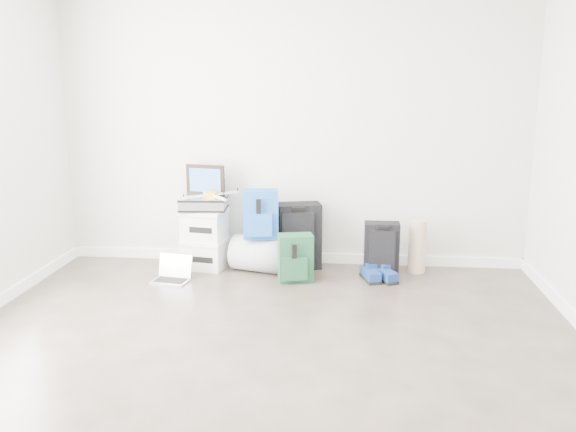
# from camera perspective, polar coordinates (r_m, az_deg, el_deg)

# --- Properties ---
(ground) EXTENTS (5.00, 5.00, 0.00)m
(ground) POSITION_cam_1_polar(r_m,az_deg,el_deg) (3.84, -3.05, -15.29)
(ground) COLOR #312C24
(ground) RESTS_ON ground
(room_envelope) EXTENTS (4.52, 5.02, 2.71)m
(room_envelope) POSITION_cam_1_polar(r_m,az_deg,el_deg) (3.40, -3.35, 11.39)
(room_envelope) COLOR silver
(room_envelope) RESTS_ON ground
(boxes_stack) EXTENTS (0.45, 0.39, 0.58)m
(boxes_stack) POSITION_cam_1_polar(r_m,az_deg,el_deg) (5.92, -7.80, -2.12)
(boxes_stack) COLOR silver
(boxes_stack) RESTS_ON ground
(briefcase) EXTENTS (0.45, 0.34, 0.12)m
(briefcase) POSITION_cam_1_polar(r_m,az_deg,el_deg) (5.84, -7.90, 1.18)
(briefcase) COLOR #B2B2B7
(briefcase) RESTS_ON boxes_stack
(painting) EXTENTS (0.39, 0.10, 0.29)m
(painting) POSITION_cam_1_polar(r_m,az_deg,el_deg) (5.90, -7.75, 3.36)
(painting) COLOR black
(painting) RESTS_ON briefcase
(drone) EXTENTS (0.47, 0.47, 0.05)m
(drone) POSITION_cam_1_polar(r_m,az_deg,el_deg) (5.79, -7.20, 1.98)
(drone) COLOR gold
(drone) RESTS_ON briefcase
(duffel_bag) EXTENTS (0.62, 0.48, 0.34)m
(duffel_bag) POSITION_cam_1_polar(r_m,az_deg,el_deg) (5.80, -2.51, -3.59)
(duffel_bag) COLOR #9A9CA3
(duffel_bag) RESTS_ON ground
(blue_backpack) EXTENTS (0.35, 0.28, 0.45)m
(blue_backpack) POSITION_cam_1_polar(r_m,az_deg,el_deg) (5.67, -2.59, 0.08)
(blue_backpack) COLOR #1A50A9
(blue_backpack) RESTS_ON duffel_bag
(large_suitcase) EXTENTS (0.45, 0.35, 0.63)m
(large_suitcase) POSITION_cam_1_polar(r_m,az_deg,el_deg) (5.87, 1.02, -1.88)
(large_suitcase) COLOR black
(large_suitcase) RESTS_ON ground
(green_backpack) EXTENTS (0.34, 0.28, 0.43)m
(green_backpack) POSITION_cam_1_polar(r_m,az_deg,el_deg) (5.51, 0.70, -4.03)
(green_backpack) COLOR #133623
(green_backpack) RESTS_ON ground
(carry_on) EXTENTS (0.32, 0.21, 0.50)m
(carry_on) POSITION_cam_1_polar(r_m,az_deg,el_deg) (5.73, 8.74, -3.08)
(carry_on) COLOR black
(carry_on) RESTS_ON ground
(shoes) EXTENTS (0.35, 0.32, 0.10)m
(shoes) POSITION_cam_1_polar(r_m,az_deg,el_deg) (5.64, 8.40, -5.49)
(shoes) COLOR black
(shoes) RESTS_ON ground
(rolled_rug) EXTENTS (0.16, 0.16, 0.50)m
(rolled_rug) POSITION_cam_1_polar(r_m,az_deg,el_deg) (5.88, 11.99, -2.80)
(rolled_rug) COLOR tan
(rolled_rug) RESTS_ON ground
(laptop) EXTENTS (0.36, 0.28, 0.23)m
(laptop) POSITION_cam_1_polar(r_m,az_deg,el_deg) (5.67, -10.74, -5.40)
(laptop) COLOR #BBBBBF
(laptop) RESTS_ON ground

